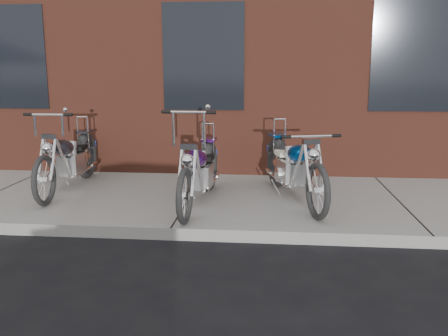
# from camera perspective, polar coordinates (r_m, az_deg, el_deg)

# --- Properties ---
(ground) EXTENTS (120.00, 120.00, 0.00)m
(ground) POSITION_cam_1_polar(r_m,az_deg,el_deg) (5.71, -6.40, -8.66)
(ground) COLOR black
(ground) RESTS_ON ground
(sidewalk) EXTENTS (22.00, 3.00, 0.15)m
(sidewalk) POSITION_cam_1_polar(r_m,az_deg,el_deg) (7.09, -3.98, -3.91)
(sidewalk) COLOR gray
(sidewalk) RESTS_ON ground
(chopper_purple) EXTENTS (0.59, 2.41, 1.35)m
(chopper_purple) POSITION_cam_1_polar(r_m,az_deg,el_deg) (6.55, -2.97, -0.62)
(chopper_purple) COLOR black
(chopper_purple) RESTS_ON sidewalk
(chopper_blue) EXTENTS (0.87, 2.45, 1.09)m
(chopper_blue) POSITION_cam_1_polar(r_m,az_deg,el_deg) (6.81, 8.37, -0.10)
(chopper_blue) COLOR black
(chopper_blue) RESTS_ON sidewalk
(chopper_third) EXTENTS (0.60, 2.46, 1.25)m
(chopper_third) POSITION_cam_1_polar(r_m,az_deg,el_deg) (7.73, -18.14, 0.77)
(chopper_third) COLOR black
(chopper_third) RESTS_ON sidewalk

